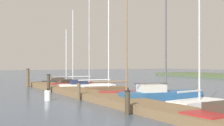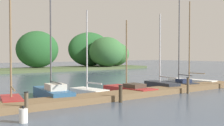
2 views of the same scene
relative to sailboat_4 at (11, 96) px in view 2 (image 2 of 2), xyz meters
name	(u,v)px [view 2 (image 2 of 2)]	position (x,y,z in m)	size (l,w,h in m)	color
dock_pier	(69,101)	(2.44, -1.71, -0.26)	(29.53, 1.80, 0.35)	brown
far_shore	(54,54)	(15.81, 27.57, 2.16)	(59.10, 8.80, 6.53)	#4C5B38
sailboat_4	(11,96)	(0.00, 0.00, 0.00)	(1.61, 3.37, 7.42)	maroon
sailboat_5	(52,92)	(2.62, 0.64, -0.06)	(1.83, 4.60, 6.06)	#285684
sailboat_6	(88,90)	(5.13, 0.63, -0.16)	(1.48, 2.96, 5.46)	white
sailboat_7	(128,89)	(7.83, -0.24, -0.15)	(1.54, 4.33, 4.92)	maroon
sailboat_8	(160,84)	(11.01, -0.22, -0.08)	(1.48, 3.36, 5.63)	#232833
sailboat_9	(180,82)	(13.41, -0.06, -0.09)	(1.87, 3.44, 7.72)	#232833
sailboat_10	(190,80)	(15.84, 0.80, -0.08)	(1.36, 4.56, 7.22)	white
mooring_piling_2	(26,103)	(-0.25, -2.79, 0.06)	(0.20, 0.20, 0.99)	brown
mooring_piling_3	(121,94)	(4.97, -2.95, 0.05)	(0.23, 0.23, 0.95)	#3D3323
mooring_piling_4	(188,85)	(10.69, -2.98, 0.12)	(0.20, 0.20, 1.09)	brown
channel_buoy_0	(23,115)	(-0.94, -4.31, -0.15)	(0.33, 0.33, 0.67)	white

